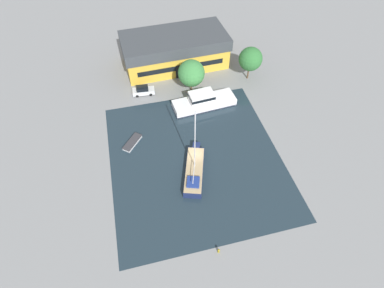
{
  "coord_description": "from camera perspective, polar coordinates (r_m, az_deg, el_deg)",
  "views": [
    {
      "loc": [
        -7.8,
        -29.29,
        39.19
      ],
      "look_at": [
        0.0,
        2.28,
        1.0
      ],
      "focal_mm": 28.0,
      "sensor_mm": 36.0,
      "label": 1
    }
  ],
  "objects": [
    {
      "name": "sailboat_moored",
      "position": [
        47.22,
        0.46,
        -5.02
      ],
      "size": [
        5.39,
        10.31,
        12.95
      ],
      "rotation": [
        0.0,
        0.0,
        -0.32
      ],
      "color": "#19234C",
      "rests_on": "water_canal"
    },
    {
      "name": "ground_plane",
      "position": [
        49.54,
        0.63,
        -2.7
      ],
      "size": [
        440.0,
        440.0,
        0.0
      ],
      "primitive_type": "plane",
      "color": "gray"
    },
    {
      "name": "quay_tree_by_water",
      "position": [
        63.3,
        11.08,
        15.6
      ],
      "size": [
        4.76,
        4.76,
        7.06
      ],
      "color": "brown",
      "rests_on": "ground"
    },
    {
      "name": "mooring_bollard",
      "position": [
        41.6,
        5.09,
        -19.59
      ],
      "size": [
        0.3,
        0.3,
        0.8
      ],
      "color": "olive",
      "rests_on": "ground"
    },
    {
      "name": "small_dinghy",
      "position": [
        52.37,
        -11.28,
        0.29
      ],
      "size": [
        3.77,
        4.14,
        0.5
      ],
      "rotation": [
        0.0,
        0.0,
        5.6
      ],
      "color": "silver",
      "rests_on": "water_canal"
    },
    {
      "name": "water_canal",
      "position": [
        49.54,
        0.63,
        -2.7
      ],
      "size": [
        27.6,
        30.45,
        0.01
      ],
      "primitive_type": "cube",
      "color": "#1E2D38",
      "rests_on": "ground"
    },
    {
      "name": "motor_cruiser",
      "position": [
        57.48,
        2.18,
        8.13
      ],
      "size": [
        12.35,
        4.91,
        3.27
      ],
      "rotation": [
        0.0,
        0.0,
        1.65
      ],
      "color": "white",
      "rests_on": "water_canal"
    },
    {
      "name": "quay_tree_near_building",
      "position": [
        59.03,
        -0.13,
        13.34
      ],
      "size": [
        5.2,
        5.2,
        6.89
      ],
      "color": "brown",
      "rests_on": "ground"
    },
    {
      "name": "parked_car",
      "position": [
        61.1,
        -9.27,
        10.03
      ],
      "size": [
        4.46,
        2.11,
        1.79
      ],
      "rotation": [
        0.0,
        0.0,
        4.63
      ],
      "color": "silver",
      "rests_on": "ground"
    },
    {
      "name": "warehouse_building",
      "position": [
        67.4,
        -3.29,
        17.46
      ],
      "size": [
        22.47,
        11.62,
        6.76
      ],
      "rotation": [
        0.0,
        0.0,
        0.04
      ],
      "color": "gold",
      "rests_on": "ground"
    }
  ]
}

